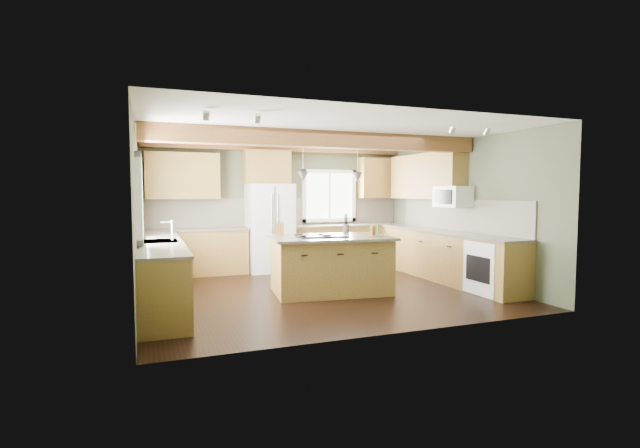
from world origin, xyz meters
name	(u,v)px	position (x,y,z in m)	size (l,w,h in m)	color
floor	(320,290)	(0.00, 0.00, 0.00)	(5.60, 5.60, 0.00)	black
ceiling	(320,133)	(0.00, 0.00, 2.60)	(5.60, 5.60, 0.00)	silver
wall_back	(279,208)	(0.00, 2.50, 1.30)	(5.60, 5.60, 0.00)	#4A543B
wall_left	(137,216)	(-2.80, 0.00, 1.30)	(5.00, 5.00, 0.00)	#4A543B
wall_right	(461,210)	(2.80, 0.00, 1.30)	(5.00, 5.00, 0.00)	#4A543B
ceiling_beam	(324,140)	(0.00, -0.19, 2.47)	(5.55, 0.26, 0.26)	brown
soffit_trim	(280,149)	(0.00, 2.40, 2.54)	(5.55, 0.20, 0.10)	brown
backsplash_back	(279,212)	(0.00, 2.48, 1.21)	(5.58, 0.03, 0.58)	brown
backsplash_right	(458,215)	(2.78, 0.05, 1.21)	(0.03, 3.70, 0.58)	brown
base_cab_back_left	(195,253)	(-1.79, 2.20, 0.44)	(2.02, 0.60, 0.88)	brown
counter_back_left	(195,230)	(-1.79, 2.20, 0.90)	(2.06, 0.64, 0.04)	#494035
base_cab_back_right	(348,246)	(1.49, 2.20, 0.44)	(2.62, 0.60, 0.88)	brown
counter_back_right	(348,225)	(1.49, 2.20, 0.90)	(2.66, 0.64, 0.04)	#494035
base_cab_left	(160,273)	(-2.50, 0.05, 0.44)	(0.60, 3.70, 0.88)	brown
counter_left	(160,242)	(-2.50, 0.05, 0.90)	(0.64, 3.74, 0.04)	#494035
base_cab_right	(445,256)	(2.50, 0.05, 0.44)	(0.60, 3.70, 0.88)	brown
counter_right	(445,232)	(2.50, 0.05, 0.90)	(0.64, 3.74, 0.04)	#494035
upper_cab_back_left	(183,176)	(-1.99, 2.33, 1.95)	(1.40, 0.35, 0.90)	brown
upper_cab_over_fridge	(267,167)	(-0.30, 2.33, 2.15)	(0.96, 0.35, 0.70)	brown
upper_cab_right	(426,176)	(2.62, 0.90, 1.95)	(0.35, 2.20, 0.90)	brown
upper_cab_back_corner	(378,178)	(2.30, 2.33, 1.95)	(0.90, 0.35, 0.90)	brown
window_left	(138,198)	(-2.78, 0.05, 1.55)	(0.04, 1.60, 1.05)	white
window_back	(329,196)	(1.15, 2.48, 1.55)	(1.10, 0.04, 1.00)	white
sink	(160,242)	(-2.50, 0.05, 0.91)	(0.50, 0.65, 0.03)	#262628
faucet	(172,232)	(-2.32, 0.05, 1.05)	(0.02, 0.02, 0.28)	#B2B2B7
dishwasher	(164,291)	(-2.49, -1.25, 0.43)	(0.60, 0.60, 0.84)	white
oven	(493,268)	(2.49, -1.25, 0.43)	(0.60, 0.72, 0.84)	white
microwave	(453,197)	(2.58, -0.05, 1.55)	(0.40, 0.70, 0.38)	white
pendant_left	(303,177)	(-0.33, -0.14, 1.88)	(0.18, 0.18, 0.16)	#B2B2B7
pendant_right	(357,177)	(0.57, -0.24, 1.88)	(0.18, 0.18, 0.16)	#B2B2B7
refrigerator	(270,228)	(-0.30, 2.12, 0.90)	(0.90, 0.74, 1.80)	white
island	(330,266)	(0.12, -0.19, 0.44)	(1.81, 1.10, 0.88)	brown
island_top	(331,237)	(0.12, -0.19, 0.90)	(1.93, 1.23, 0.04)	#494035
cooktop	(322,236)	(-0.03, -0.17, 0.93)	(0.78, 0.52, 0.02)	black
knife_block	(280,229)	(-0.60, 0.26, 1.02)	(0.12, 0.09, 0.20)	brown
utensil_crock	(346,229)	(0.59, 0.27, 1.00)	(0.11, 0.11, 0.15)	#463D38
bottle_tray	(375,230)	(0.79, -0.45, 1.03)	(0.23, 0.23, 0.21)	brown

